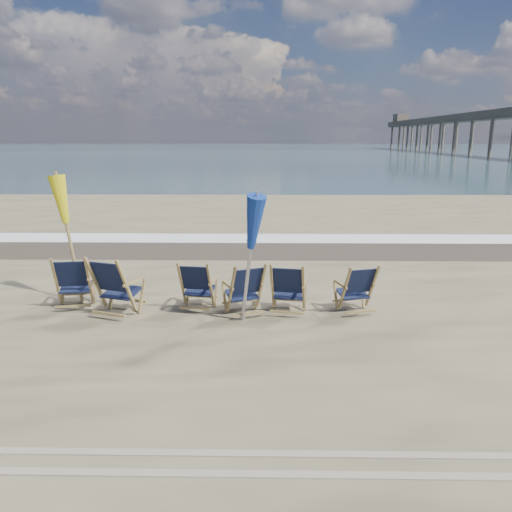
{
  "coord_description": "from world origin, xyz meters",
  "views": [
    {
      "loc": [
        0.15,
        -6.39,
        2.94
      ],
      "look_at": [
        0.0,
        2.2,
        0.9
      ],
      "focal_mm": 35.0,
      "sensor_mm": 36.0,
      "label": 1
    }
  ],
  "objects_px": {
    "beach_chair_2": "(210,287)",
    "beach_chair_3": "(261,288)",
    "beach_chair_1": "(127,289)",
    "umbrella_blue": "(248,224)",
    "beach_chair_0": "(89,282)",
    "beach_chair_4": "(303,290)",
    "fishing_pier": "(509,126)",
    "beach_chair_5": "(372,288)",
    "umbrella_yellow": "(67,206)"
  },
  "relations": [
    {
      "from": "beach_chair_3",
      "to": "beach_chair_4",
      "type": "xyz_separation_m",
      "value": [
        0.7,
        -0.08,
        -0.0
      ]
    },
    {
      "from": "beach_chair_1",
      "to": "umbrella_blue",
      "type": "xyz_separation_m",
      "value": [
        2.0,
        -0.23,
        1.12
      ]
    },
    {
      "from": "beach_chair_5",
      "to": "umbrella_yellow",
      "type": "height_order",
      "value": "umbrella_yellow"
    },
    {
      "from": "beach_chair_4",
      "to": "fishing_pier",
      "type": "xyz_separation_m",
      "value": [
        37.2,
        72.42,
        4.18
      ]
    },
    {
      "from": "umbrella_yellow",
      "to": "umbrella_blue",
      "type": "height_order",
      "value": "umbrella_yellow"
    },
    {
      "from": "beach_chair_2",
      "to": "fishing_pier",
      "type": "xyz_separation_m",
      "value": [
        38.78,
        72.23,
        4.19
      ]
    },
    {
      "from": "umbrella_yellow",
      "to": "fishing_pier",
      "type": "distance_m",
      "value": 82.83
    },
    {
      "from": "beach_chair_4",
      "to": "beach_chair_5",
      "type": "xyz_separation_m",
      "value": [
        1.19,
        0.17,
        -0.02
      ]
    },
    {
      "from": "beach_chair_1",
      "to": "umbrella_yellow",
      "type": "distance_m",
      "value": 1.96
    },
    {
      "from": "beach_chair_2",
      "to": "beach_chair_4",
      "type": "height_order",
      "value": "beach_chair_4"
    },
    {
      "from": "beach_chair_2",
      "to": "beach_chair_4",
      "type": "xyz_separation_m",
      "value": [
        1.58,
        -0.2,
        0.01
      ]
    },
    {
      "from": "beach_chair_1",
      "to": "beach_chair_3",
      "type": "relative_size",
      "value": 1.14
    },
    {
      "from": "beach_chair_3",
      "to": "beach_chair_5",
      "type": "distance_m",
      "value": 1.89
    },
    {
      "from": "beach_chair_2",
      "to": "umbrella_yellow",
      "type": "xyz_separation_m",
      "value": [
        -2.54,
        0.5,
        1.32
      ]
    },
    {
      "from": "beach_chair_5",
      "to": "beach_chair_1",
      "type": "bearing_deg",
      "value": -10.39
    },
    {
      "from": "beach_chair_1",
      "to": "umbrella_blue",
      "type": "bearing_deg",
      "value": -167.59
    },
    {
      "from": "beach_chair_0",
      "to": "beach_chair_1",
      "type": "xyz_separation_m",
      "value": [
        0.81,
        -0.54,
        0.05
      ]
    },
    {
      "from": "beach_chair_1",
      "to": "beach_chair_2",
      "type": "xyz_separation_m",
      "value": [
        1.33,
        0.4,
        -0.08
      ]
    },
    {
      "from": "beach_chair_2",
      "to": "beach_chair_3",
      "type": "height_order",
      "value": "beach_chair_3"
    },
    {
      "from": "beach_chair_4",
      "to": "umbrella_yellow",
      "type": "bearing_deg",
      "value": 0.36
    },
    {
      "from": "beach_chair_0",
      "to": "beach_chair_2",
      "type": "distance_m",
      "value": 2.14
    },
    {
      "from": "beach_chair_1",
      "to": "beach_chair_2",
      "type": "bearing_deg",
      "value": -144.16
    },
    {
      "from": "beach_chair_3",
      "to": "umbrella_blue",
      "type": "xyz_separation_m",
      "value": [
        -0.2,
        -0.51,
        1.18
      ]
    },
    {
      "from": "beach_chair_0",
      "to": "beach_chair_4",
      "type": "relative_size",
      "value": 1.05
    },
    {
      "from": "beach_chair_2",
      "to": "beach_chair_0",
      "type": "bearing_deg",
      "value": 4.82
    },
    {
      "from": "beach_chair_4",
      "to": "beach_chair_5",
      "type": "bearing_deg",
      "value": -161.72
    },
    {
      "from": "beach_chair_2",
      "to": "beach_chair_5",
      "type": "xyz_separation_m",
      "value": [
        2.76,
        -0.02,
        -0.0
      ]
    },
    {
      "from": "beach_chair_1",
      "to": "umbrella_yellow",
      "type": "bearing_deg",
      "value": -17.66
    },
    {
      "from": "beach_chair_4",
      "to": "umbrella_blue",
      "type": "bearing_deg",
      "value": 35.85
    },
    {
      "from": "beach_chair_1",
      "to": "beach_chair_4",
      "type": "distance_m",
      "value": 2.91
    },
    {
      "from": "beach_chair_1",
      "to": "beach_chair_4",
      "type": "height_order",
      "value": "beach_chair_1"
    },
    {
      "from": "beach_chair_0",
      "to": "fishing_pier",
      "type": "bearing_deg",
      "value": -128.67
    },
    {
      "from": "beach_chair_1",
      "to": "fishing_pier",
      "type": "height_order",
      "value": "fishing_pier"
    },
    {
      "from": "beach_chair_0",
      "to": "beach_chair_1",
      "type": "height_order",
      "value": "beach_chair_1"
    },
    {
      "from": "umbrella_yellow",
      "to": "beach_chair_5",
      "type": "bearing_deg",
      "value": -5.61
    },
    {
      "from": "beach_chair_0",
      "to": "beach_chair_2",
      "type": "relative_size",
      "value": 1.08
    },
    {
      "from": "beach_chair_0",
      "to": "fishing_pier",
      "type": "relative_size",
      "value": 0.01
    },
    {
      "from": "fishing_pier",
      "to": "beach_chair_4",
      "type": "bearing_deg",
      "value": -117.19
    },
    {
      "from": "beach_chair_4",
      "to": "umbrella_blue",
      "type": "relative_size",
      "value": 0.43
    },
    {
      "from": "beach_chair_5",
      "to": "umbrella_yellow",
      "type": "relative_size",
      "value": 0.39
    },
    {
      "from": "beach_chair_2",
      "to": "fishing_pier",
      "type": "bearing_deg",
      "value": -109.87
    },
    {
      "from": "beach_chair_4",
      "to": "beach_chair_1",
      "type": "bearing_deg",
      "value": 14.04
    },
    {
      "from": "beach_chair_3",
      "to": "umbrella_yellow",
      "type": "height_order",
      "value": "umbrella_yellow"
    },
    {
      "from": "umbrella_blue",
      "to": "beach_chair_4",
      "type": "bearing_deg",
      "value": 25.91
    },
    {
      "from": "beach_chair_0",
      "to": "umbrella_yellow",
      "type": "distance_m",
      "value": 1.39
    },
    {
      "from": "fishing_pier",
      "to": "beach_chair_1",
      "type": "bearing_deg",
      "value": -118.91
    },
    {
      "from": "umbrella_yellow",
      "to": "fishing_pier",
      "type": "height_order",
      "value": "fishing_pier"
    },
    {
      "from": "umbrella_blue",
      "to": "fishing_pier",
      "type": "bearing_deg",
      "value": 62.39
    },
    {
      "from": "fishing_pier",
      "to": "umbrella_yellow",
      "type": "bearing_deg",
      "value": -119.95
    },
    {
      "from": "beach_chair_2",
      "to": "umbrella_blue",
      "type": "xyz_separation_m",
      "value": [
        0.68,
        -0.63,
        1.2
      ]
    }
  ]
}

